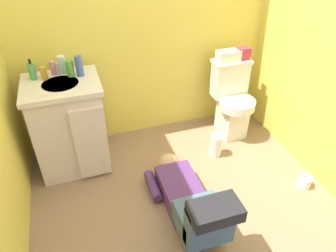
# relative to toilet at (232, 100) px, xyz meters

# --- Properties ---
(ground_plane) EXTENTS (2.84, 3.17, 0.04)m
(ground_plane) POSITION_rel_toilet_xyz_m (-0.78, -0.78, -0.39)
(ground_plane) COLOR #8B6D51
(wall_back) EXTENTS (2.50, 0.08, 2.40)m
(wall_back) POSITION_rel_toilet_xyz_m (-0.78, 0.34, 0.83)
(wall_back) COLOR #E4CD51
(wall_back) RESTS_ON ground_plane
(toilet) EXTENTS (0.36, 0.46, 0.75)m
(toilet) POSITION_rel_toilet_xyz_m (0.00, 0.00, 0.00)
(toilet) COLOR silver
(toilet) RESTS_ON ground_plane
(vanity_cabinet) EXTENTS (0.60, 0.53, 0.82)m
(vanity_cabinet) POSITION_rel_toilet_xyz_m (-1.55, -0.03, 0.05)
(vanity_cabinet) COLOR beige
(vanity_cabinet) RESTS_ON ground_plane
(faucet) EXTENTS (0.02, 0.02, 0.10)m
(faucet) POSITION_rel_toilet_xyz_m (-1.55, 0.12, 0.50)
(faucet) COLOR silver
(faucet) RESTS_ON vanity_cabinet
(person_plumber) EXTENTS (0.39, 1.06, 0.52)m
(person_plumber) POSITION_rel_toilet_xyz_m (-0.80, -0.93, -0.19)
(person_plumber) COLOR #512D6B
(person_plumber) RESTS_ON ground_plane
(tissue_box) EXTENTS (0.22, 0.11, 0.10)m
(tissue_box) POSITION_rel_toilet_xyz_m (-0.05, 0.09, 0.43)
(tissue_box) COLOR silver
(tissue_box) RESTS_ON toilet
(toiletry_bag) EXTENTS (0.12, 0.09, 0.11)m
(toiletry_bag) POSITION_rel_toilet_xyz_m (0.10, 0.09, 0.44)
(toiletry_bag) COLOR #B22D3F
(toiletry_bag) RESTS_ON toilet
(soap_dispenser) EXTENTS (0.06, 0.06, 0.17)m
(soap_dispenser) POSITION_rel_toilet_xyz_m (-1.74, 0.10, 0.52)
(soap_dispenser) COLOR #4CA261
(soap_dispenser) RESTS_ON vanity_cabinet
(bottle_amber) EXTENTS (0.05, 0.05, 0.10)m
(bottle_amber) POSITION_rel_toilet_xyz_m (-1.66, 0.07, 0.50)
(bottle_amber) COLOR gold
(bottle_amber) RESTS_ON vanity_cabinet
(bottle_pink) EXTENTS (0.04, 0.04, 0.12)m
(bottle_pink) POSITION_rel_toilet_xyz_m (-1.59, 0.13, 0.51)
(bottle_pink) COLOR pink
(bottle_pink) RESTS_ON vanity_cabinet
(bottle_clear) EXTENTS (0.06, 0.06, 0.15)m
(bottle_clear) POSITION_rel_toilet_xyz_m (-1.52, 0.13, 0.53)
(bottle_clear) COLOR silver
(bottle_clear) RESTS_ON vanity_cabinet
(bottle_green) EXTENTS (0.06, 0.06, 0.13)m
(bottle_green) POSITION_rel_toilet_xyz_m (-1.46, 0.06, 0.52)
(bottle_green) COLOR #50A146
(bottle_green) RESTS_ON vanity_cabinet
(bottle_blue) EXTENTS (0.06, 0.06, 0.17)m
(bottle_blue) POSITION_rel_toilet_xyz_m (-1.39, 0.05, 0.53)
(bottle_blue) COLOR #435EB2
(bottle_blue) RESTS_ON vanity_cabinet
(paper_towel_roll) EXTENTS (0.11, 0.11, 0.22)m
(paper_towel_roll) POSITION_rel_toilet_xyz_m (-0.30, -0.32, -0.26)
(paper_towel_roll) COLOR white
(paper_towel_roll) RESTS_ON ground_plane
(toilet_paper_roll) EXTENTS (0.11, 0.11, 0.10)m
(toilet_paper_roll) POSITION_rel_toilet_xyz_m (0.23, -0.93, -0.32)
(toilet_paper_roll) COLOR white
(toilet_paper_roll) RESTS_ON ground_plane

